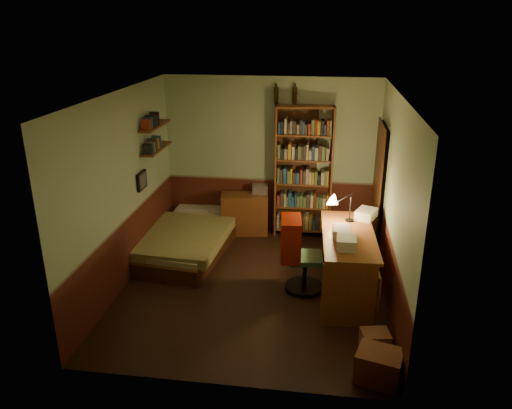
# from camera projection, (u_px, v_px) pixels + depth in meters

# --- Properties ---
(floor) EXTENTS (3.50, 4.00, 0.02)m
(floor) POSITION_uv_depth(u_px,v_px,m) (253.00, 286.00, 6.87)
(floor) COLOR black
(floor) RESTS_ON ground
(ceiling) EXTENTS (3.50, 4.00, 0.02)m
(ceiling) POSITION_uv_depth(u_px,v_px,m) (253.00, 94.00, 5.95)
(ceiling) COLOR silver
(ceiling) RESTS_ON wall_back
(wall_back) EXTENTS (3.50, 0.02, 2.60)m
(wall_back) POSITION_uv_depth(u_px,v_px,m) (271.00, 156.00, 8.27)
(wall_back) COLOR #9AB48C
(wall_back) RESTS_ON ground
(wall_left) EXTENTS (0.02, 4.00, 2.60)m
(wall_left) POSITION_uv_depth(u_px,v_px,m) (123.00, 191.00, 6.64)
(wall_left) COLOR #9AB48C
(wall_left) RESTS_ON ground
(wall_right) EXTENTS (0.02, 4.00, 2.60)m
(wall_right) POSITION_uv_depth(u_px,v_px,m) (394.00, 203.00, 6.18)
(wall_right) COLOR #9AB48C
(wall_right) RESTS_ON ground
(wall_front) EXTENTS (3.50, 0.02, 2.60)m
(wall_front) POSITION_uv_depth(u_px,v_px,m) (222.00, 271.00, 4.55)
(wall_front) COLOR #9AB48C
(wall_front) RESTS_ON ground
(doorway) EXTENTS (0.06, 0.90, 2.00)m
(doorway) POSITION_uv_depth(u_px,v_px,m) (379.00, 192.00, 7.50)
(doorway) COLOR black
(doorway) RESTS_ON ground
(door_trim) EXTENTS (0.02, 0.98, 2.08)m
(door_trim) POSITION_uv_depth(u_px,v_px,m) (376.00, 192.00, 7.50)
(door_trim) COLOR #381D0C
(door_trim) RESTS_ON ground
(bed) EXTENTS (1.41, 2.28, 0.64)m
(bed) POSITION_uv_depth(u_px,v_px,m) (187.00, 231.00, 7.81)
(bed) COLOR olive
(bed) RESTS_ON ground
(dresser) EXTENTS (0.83, 0.50, 0.69)m
(dresser) POSITION_uv_depth(u_px,v_px,m) (245.00, 214.00, 8.44)
(dresser) COLOR brown
(dresser) RESTS_ON ground
(mini_stereo) EXTENTS (0.29, 0.24, 0.14)m
(mini_stereo) POSITION_uv_depth(u_px,v_px,m) (260.00, 189.00, 8.37)
(mini_stereo) COLOR #B2B2B7
(mini_stereo) RESTS_ON dresser
(bookshelf) EXTENTS (0.96, 0.39, 2.17)m
(bookshelf) POSITION_uv_depth(u_px,v_px,m) (303.00, 173.00, 8.13)
(bookshelf) COLOR brown
(bookshelf) RESTS_ON ground
(bottle_left) EXTENTS (0.09, 0.09, 0.26)m
(bottle_left) POSITION_uv_depth(u_px,v_px,m) (276.00, 96.00, 7.86)
(bottle_left) COLOR black
(bottle_left) RESTS_ON bookshelf
(bottle_right) EXTENTS (0.08, 0.08, 0.26)m
(bottle_right) POSITION_uv_depth(u_px,v_px,m) (295.00, 96.00, 7.82)
(bottle_right) COLOR black
(bottle_right) RESTS_ON bookshelf
(desk) EXTENTS (0.73, 1.63, 0.86)m
(desk) POSITION_uv_depth(u_px,v_px,m) (347.00, 264.00, 6.54)
(desk) COLOR brown
(desk) RESTS_ON ground
(paper_stack) EXTENTS (0.34, 0.39, 0.13)m
(paper_stack) POSITION_uv_depth(u_px,v_px,m) (366.00, 214.00, 6.86)
(paper_stack) COLOR silver
(paper_stack) RESTS_ON desk
(desk_lamp) EXTENTS (0.17, 0.17, 0.52)m
(desk_lamp) POSITION_uv_depth(u_px,v_px,m) (351.00, 203.00, 6.71)
(desk_lamp) COLOR black
(desk_lamp) RESTS_ON desk
(office_chair) EXTENTS (0.61, 0.55, 1.12)m
(office_chair) POSITION_uv_depth(u_px,v_px,m) (306.00, 252.00, 6.59)
(office_chair) COLOR #2A5C3E
(office_chair) RESTS_ON ground
(red_jacket) EXTENTS (0.34, 0.51, 0.56)m
(red_jacket) POSITION_uv_depth(u_px,v_px,m) (311.00, 194.00, 6.20)
(red_jacket) COLOR #B11F03
(red_jacket) RESTS_ON office_chair
(wall_shelf_lower) EXTENTS (0.20, 0.90, 0.03)m
(wall_shelf_lower) POSITION_uv_depth(u_px,v_px,m) (157.00, 149.00, 7.54)
(wall_shelf_lower) COLOR brown
(wall_shelf_lower) RESTS_ON wall_left
(wall_shelf_upper) EXTENTS (0.20, 0.90, 0.03)m
(wall_shelf_upper) POSITION_uv_depth(u_px,v_px,m) (155.00, 126.00, 7.41)
(wall_shelf_upper) COLOR brown
(wall_shelf_upper) RESTS_ON wall_left
(framed_picture) EXTENTS (0.04, 0.32, 0.26)m
(framed_picture) POSITION_uv_depth(u_px,v_px,m) (142.00, 180.00, 7.21)
(framed_picture) COLOR black
(framed_picture) RESTS_ON wall_left
(cardboard_box_a) EXTENTS (0.52, 0.46, 0.33)m
(cardboard_box_a) POSITION_uv_depth(u_px,v_px,m) (379.00, 366.00, 5.04)
(cardboard_box_a) COLOR #965D41
(cardboard_box_a) RESTS_ON ground
(cardboard_box_b) EXTENTS (0.35, 0.30, 0.21)m
(cardboard_box_b) POSITION_uv_depth(u_px,v_px,m) (375.00, 340.00, 5.53)
(cardboard_box_b) COLOR #965D41
(cardboard_box_b) RESTS_ON ground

